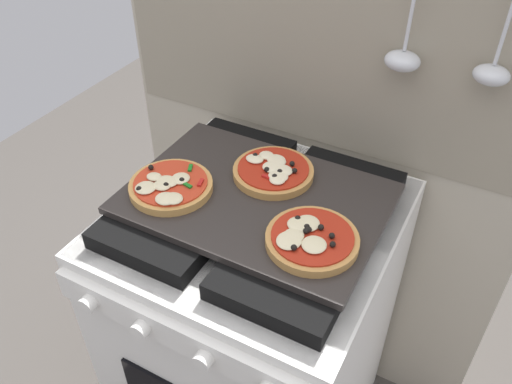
{
  "coord_description": "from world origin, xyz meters",
  "views": [
    {
      "loc": [
        0.41,
        -0.76,
        1.63
      ],
      "look_at": [
        0.0,
        0.0,
        0.93
      ],
      "focal_mm": 36.86,
      "sensor_mm": 36.0,
      "label": 1
    }
  ],
  "objects_px": {
    "baking_tray": "(256,199)",
    "pizza_right": "(311,239)",
    "pizza_center": "(273,171)",
    "pizza_left": "(170,186)",
    "stove": "(256,330)"
  },
  "relations": [
    {
      "from": "baking_tray",
      "to": "pizza_left",
      "type": "relative_size",
      "value": 3.0
    },
    {
      "from": "pizza_left",
      "to": "pizza_right",
      "type": "xyz_separation_m",
      "value": [
        0.33,
        -0.01,
        -0.0
      ]
    },
    {
      "from": "pizza_left",
      "to": "pizza_center",
      "type": "relative_size",
      "value": 1.0
    },
    {
      "from": "baking_tray",
      "to": "pizza_right",
      "type": "height_order",
      "value": "pizza_right"
    },
    {
      "from": "baking_tray",
      "to": "pizza_right",
      "type": "bearing_deg",
      "value": -25.86
    },
    {
      "from": "baking_tray",
      "to": "pizza_center",
      "type": "relative_size",
      "value": 3.0
    },
    {
      "from": "stove",
      "to": "pizza_left",
      "type": "relative_size",
      "value": 5.01
    },
    {
      "from": "baking_tray",
      "to": "pizza_left",
      "type": "height_order",
      "value": "pizza_left"
    },
    {
      "from": "pizza_left",
      "to": "baking_tray",
      "type": "bearing_deg",
      "value": 23.04
    },
    {
      "from": "stove",
      "to": "pizza_center",
      "type": "distance_m",
      "value": 0.49
    },
    {
      "from": "pizza_left",
      "to": "stove",
      "type": "bearing_deg",
      "value": 22.58
    },
    {
      "from": "pizza_center",
      "to": "pizza_left",
      "type": "bearing_deg",
      "value": -138.01
    },
    {
      "from": "pizza_right",
      "to": "baking_tray",
      "type": "bearing_deg",
      "value": 154.14
    },
    {
      "from": "pizza_right",
      "to": "pizza_left",
      "type": "bearing_deg",
      "value": 179.11
    },
    {
      "from": "stove",
      "to": "pizza_right",
      "type": "xyz_separation_m",
      "value": [
        0.16,
        -0.08,
        0.48
      ]
    }
  ]
}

